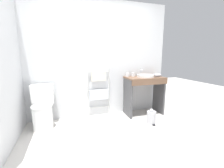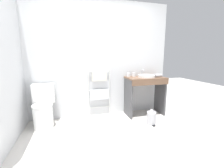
# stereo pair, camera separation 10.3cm
# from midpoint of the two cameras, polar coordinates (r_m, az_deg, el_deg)

# --- Properties ---
(ground_plane) EXTENTS (12.00, 12.00, 0.00)m
(ground_plane) POSITION_cam_midpoint_polar(r_m,az_deg,el_deg) (2.34, 3.89, -23.93)
(ground_plane) COLOR silver
(wall_back) EXTENTS (3.22, 0.12, 2.50)m
(wall_back) POSITION_cam_midpoint_polar(r_m,az_deg,el_deg) (3.36, -4.28, 9.21)
(wall_back) COLOR silver
(wall_back) RESTS_ON ground_plane
(wall_side) EXTENTS (0.12, 2.10, 2.50)m
(wall_side) POSITION_cam_midpoint_polar(r_m,az_deg,el_deg) (2.68, -35.23, 7.01)
(wall_side) COLOR silver
(wall_side) RESTS_ON ground_plane
(toilet) EXTENTS (0.40, 0.51, 0.81)m
(toilet) POSITION_cam_midpoint_polar(r_m,az_deg,el_deg) (3.13, -23.83, -8.49)
(toilet) COLOR white
(toilet) RESTS_ON ground_plane
(towel_radiator) EXTENTS (0.50, 0.06, 1.03)m
(towel_radiator) POSITION_cam_midpoint_polar(r_m,az_deg,el_deg) (3.32, -3.93, -1.60)
(towel_radiator) COLOR silver
(towel_radiator) RESTS_ON ground_plane
(vanity_counter) EXTENTS (0.84, 0.51, 0.87)m
(vanity_counter) POSITION_cam_midpoint_polar(r_m,az_deg,el_deg) (3.47, 13.34, -2.27)
(vanity_counter) COLOR brown
(vanity_counter) RESTS_ON ground_plane
(sink_basin) EXTENTS (0.37, 0.37, 0.06)m
(sink_basin) POSITION_cam_midpoint_polar(r_m,az_deg,el_deg) (3.40, 13.81, 3.01)
(sink_basin) COLOR white
(sink_basin) RESTS_ON vanity_counter
(faucet) EXTENTS (0.02, 0.10, 0.16)m
(faucet) POSITION_cam_midpoint_polar(r_m,az_deg,el_deg) (3.57, 12.29, 4.55)
(faucet) COLOR silver
(faucet) RESTS_ON vanity_counter
(cup_near_wall) EXTENTS (0.07, 0.07, 0.10)m
(cup_near_wall) POSITION_cam_midpoint_polar(r_m,az_deg,el_deg) (3.43, 7.17, 3.63)
(cup_near_wall) COLOR white
(cup_near_wall) RESTS_ON vanity_counter
(cup_near_edge) EXTENTS (0.08, 0.08, 0.09)m
(cup_near_edge) POSITION_cam_midpoint_polar(r_m,az_deg,el_deg) (3.45, 9.20, 3.54)
(cup_near_edge) COLOR white
(cup_near_edge) RESTS_ON vanity_counter
(hair_dryer) EXTENTS (0.21, 0.16, 0.07)m
(hair_dryer) POSITION_cam_midpoint_polar(r_m,az_deg,el_deg) (3.51, 18.06, 3.12)
(hair_dryer) COLOR #B7B7BC
(hair_dryer) RESTS_ON vanity_counter
(trash_bin) EXTENTS (0.18, 0.21, 0.31)m
(trash_bin) POSITION_cam_midpoint_polar(r_m,az_deg,el_deg) (3.13, 15.72, -12.24)
(trash_bin) COLOR #B7B7BC
(trash_bin) RESTS_ON ground_plane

